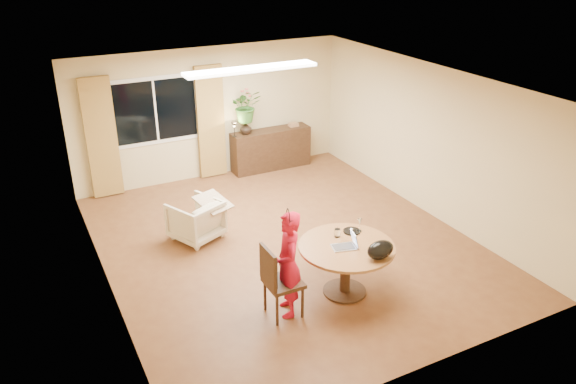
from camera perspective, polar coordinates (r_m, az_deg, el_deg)
The scene contains 24 objects.
floor at distance 9.04m, azimuth -0.21°, elevation -5.22°, with size 6.50×6.50×0.00m, color brown.
ceiling at distance 8.06m, azimuth -0.24°, elevation 11.02°, with size 6.50×6.50×0.00m, color white.
wall_back at distance 11.30m, azimuth -7.82°, elevation 7.95°, with size 5.50×5.50×0.00m, color beige.
wall_left at distance 7.72m, azimuth -18.72°, elevation -1.22°, with size 6.50×6.50×0.00m, color beige.
wall_right at distance 9.94m, azimuth 14.10°, elevation 5.10°, with size 6.50×6.50×0.00m, color beige.
window at distance 10.92m, azimuth -13.31°, elevation 8.04°, with size 1.70×0.03×1.30m.
curtain_left at distance 10.77m, azimuth -18.42°, elevation 5.20°, with size 0.55×0.08×2.25m, color brown.
curtain_right at distance 11.24m, azimuth -7.85°, elevation 7.03°, with size 0.55×0.08×2.25m, color brown.
ceiling_panel at distance 9.13m, azimuth -3.75°, elevation 12.36°, with size 2.20×0.35×0.05m, color white.
dining_table at distance 7.62m, azimuth 5.93°, elevation -6.45°, with size 1.29×1.29×0.74m.
dining_chair at distance 7.20m, azimuth -0.46°, elevation -8.98°, with size 0.49×0.44×1.02m, color black, non-canonical shape.
child at distance 7.13m, azimuth 0.02°, elevation -7.36°, with size 0.34×0.52×1.44m, color red.
laptop at distance 7.44m, azimuth 5.69°, elevation -4.90°, with size 0.33×0.22×0.22m, color #B7B7BC, non-canonical shape.
tumbler at distance 7.71m, azimuth 5.04°, elevation -4.16°, with size 0.08×0.08×0.12m, color white, non-canonical shape.
wine_glass at distance 7.86m, azimuth 7.28°, elevation -3.33°, with size 0.07×0.07×0.20m, color white, non-canonical shape.
pot_lid at distance 7.87m, azimuth 6.51°, elevation -3.92°, with size 0.24×0.24×0.04m, color white, non-canonical shape.
handbag at distance 7.25m, azimuth 9.37°, elevation -5.81°, with size 0.38×0.22×0.25m, color black, non-canonical shape.
armchair at distance 9.15m, azimuth -9.35°, elevation -2.80°, with size 0.71×0.73×0.66m, color beige.
throw at distance 9.05m, azimuth -7.66°, elevation -0.57°, with size 0.45×0.55×0.03m, color beige, non-canonical shape.
sideboard at distance 11.79m, azimuth -1.75°, elevation 4.38°, with size 1.69×0.41×0.84m, color black.
vase at distance 11.40m, azimuth -4.31°, elevation 6.50°, with size 0.24×0.24×0.25m, color black.
bouquet at distance 11.27m, azimuth -4.28°, elevation 8.71°, with size 0.59×0.51×0.66m, color #2E5D22.
book_stack at distance 11.86m, azimuth 0.56°, elevation 6.88°, with size 0.20×0.15×0.08m, color #876244, non-canonical shape.
desk_lamp at distance 11.25m, azimuth -5.47°, elevation 6.37°, with size 0.13×0.13×0.31m, color black, non-canonical shape.
Camera 1 is at (-3.56, -6.98, 4.49)m, focal length 35.00 mm.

